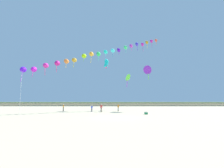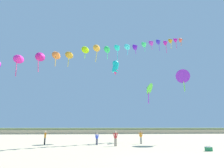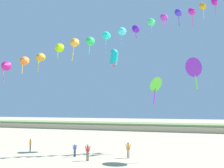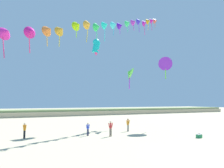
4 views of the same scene
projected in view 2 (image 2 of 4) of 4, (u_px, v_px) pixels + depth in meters
name	position (u px, v px, depth m)	size (l,w,h in m)	color
ground_plane	(173.00, 163.00, 11.35)	(240.00, 240.00, 0.00)	#C1B28E
dune_ridge	(113.00, 131.00, 58.55)	(120.00, 9.72, 1.77)	tan
person_near_left	(141.00, 136.00, 23.91)	(0.60, 0.23, 1.71)	gray
person_near_right	(45.00, 137.00, 22.95)	(0.42, 0.52, 1.69)	black
person_mid_center	(115.00, 137.00, 21.08)	(0.62, 0.24, 1.76)	#726656
person_far_left	(97.00, 138.00, 22.35)	(0.53, 0.21, 1.50)	#282D4C
kite_banner_string	(119.00, 47.00, 27.83)	(31.66, 19.73, 22.00)	#5611EC
large_kite_low_lead	(148.00, 88.00, 29.76)	(2.29, 2.39, 3.67)	#56E738
large_kite_mid_trail	(183.00, 76.00, 27.55)	(2.44, 2.32, 3.58)	purple
large_kite_high_solo	(115.00, 67.00, 30.76)	(1.59, 1.45, 2.64)	#13C1C4
beach_cooler	(209.00, 149.00, 16.82)	(0.58, 0.41, 0.46)	#23844C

